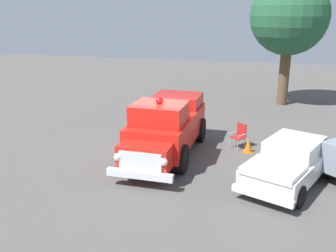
% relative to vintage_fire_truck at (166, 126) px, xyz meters
% --- Properties ---
extents(ground_plane, '(60.00, 60.00, 0.00)m').
position_rel_vintage_fire_truck_xyz_m(ground_plane, '(-0.19, -0.09, -1.20)').
color(ground_plane, '#514F4C').
extents(vintage_fire_truck, '(2.32, 5.95, 2.59)m').
position_rel_vintage_fire_truck_xyz_m(vintage_fire_truck, '(0.00, 0.00, 0.00)').
color(vintage_fire_truck, black).
rests_on(vintage_fire_truck, ground).
extents(classic_hot_rod, '(3.33, 4.74, 1.46)m').
position_rel_vintage_fire_truck_xyz_m(classic_hot_rod, '(4.65, -1.37, -0.45)').
color(classic_hot_rod, black).
rests_on(classic_hot_rod, ground).
extents(lawn_chair_near_truck, '(0.69, 0.69, 1.02)m').
position_rel_vintage_fire_truck_xyz_m(lawn_chair_near_truck, '(-1.58, 3.46, -0.61)').
color(lawn_chair_near_truck, '#B7BABF').
rests_on(lawn_chair_near_truck, ground).
extents(lawn_chair_by_car, '(0.68, 0.69, 1.02)m').
position_rel_vintage_fire_truck_xyz_m(lawn_chair_by_car, '(2.74, 1.66, -0.61)').
color(lawn_chair_by_car, '#B7BABF').
rests_on(lawn_chair_by_car, ground).
extents(spectator_seated, '(0.63, 0.65, 1.29)m').
position_rel_vintage_fire_truck_xyz_m(spectator_seated, '(-1.49, 3.35, -0.50)').
color(spectator_seated, '#383842').
rests_on(spectator_seated, ground).
extents(oak_tree_left, '(4.54, 4.54, 7.54)m').
position_rel_vintage_fire_truck_xyz_m(oak_tree_left, '(4.56, 10.10, 4.02)').
color(oak_tree_left, brown).
rests_on(oak_tree_left, ground).
extents(traffic_cone, '(0.40, 0.40, 0.64)m').
position_rel_vintage_fire_truck_xyz_m(traffic_cone, '(3.15, 1.16, -0.89)').
color(traffic_cone, orange).
rests_on(traffic_cone, ground).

